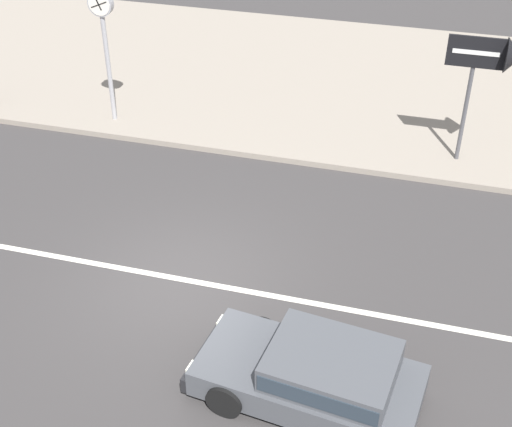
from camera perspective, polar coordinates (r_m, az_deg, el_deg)
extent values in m
plane|color=#383535|center=(14.09, -6.04, -5.25)|extent=(160.00, 160.00, 0.00)
cube|color=silver|center=(14.09, -6.04, -5.24)|extent=(50.40, 0.14, 0.01)
cube|color=gray|center=(22.16, 3.01, 10.91)|extent=(68.00, 10.00, 0.15)
cube|color=#47494F|center=(11.63, 4.21, -13.15)|extent=(3.70, 2.06, 0.48)
cube|color=#47494F|center=(11.22, 6.06, -12.01)|extent=(2.10, 1.70, 0.46)
cube|color=#28333D|center=(11.22, 6.06, -12.01)|extent=(2.03, 1.73, 0.29)
cube|color=black|center=(12.17, -4.05, -11.05)|extent=(0.32, 1.61, 0.28)
cube|color=white|center=(11.66, -5.21, -12.24)|extent=(0.11, 0.25, 0.14)
cube|color=white|center=(12.38, -2.79, -8.68)|extent=(0.11, 0.25, 0.14)
cylinder|color=black|center=(11.48, -2.45, -14.65)|extent=(0.62, 0.29, 0.60)
cylinder|color=black|center=(12.46, 0.55, -9.62)|extent=(0.62, 0.29, 0.60)
cylinder|color=black|center=(12.07, 10.45, -12.23)|extent=(0.62, 0.29, 0.60)
cylinder|color=#9E9EA3|center=(19.21, -11.69, 11.21)|extent=(0.12, 0.12, 2.83)
cylinder|color=#9E9EA3|center=(18.61, -12.33, 16.11)|extent=(0.64, 0.18, 0.64)
cylinder|color=white|center=(18.53, -12.46, 16.01)|extent=(0.56, 0.02, 0.56)
cylinder|color=white|center=(18.69, -12.20, 16.20)|extent=(0.56, 0.02, 0.56)
cube|color=black|center=(18.52, -12.48, 16.00)|extent=(0.13, 0.01, 0.28)
cube|color=black|center=(18.52, -12.48, 16.00)|extent=(0.43, 0.01, 0.19)
cylinder|color=#4C4C51|center=(17.69, 16.33, 7.63)|extent=(0.10, 0.10, 2.41)
cube|color=black|center=(17.04, 17.19, 12.23)|extent=(1.28, 0.06, 0.72)
cube|color=white|center=(17.00, 17.18, 12.19)|extent=(1.02, 0.01, 0.10)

